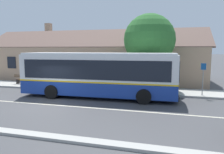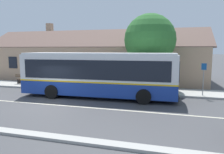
{
  "view_description": "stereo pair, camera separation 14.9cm",
  "coord_description": "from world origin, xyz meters",
  "px_view_note": "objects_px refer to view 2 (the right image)",
  "views": [
    {
      "loc": [
        7.84,
        -12.18,
        3.58
      ],
      "look_at": [
        3.79,
        2.46,
        1.62
      ],
      "focal_mm": 35.0,
      "sensor_mm": 36.0,
      "label": 1
    },
    {
      "loc": [
        7.99,
        -12.14,
        3.58
      ],
      "look_at": [
        3.79,
        2.46,
        1.62
      ],
      "focal_mm": 35.0,
      "sensor_mm": 36.0,
      "label": 2
    }
  ],
  "objects_px": {
    "transit_bus": "(98,74)",
    "street_tree_primary": "(150,40)",
    "bus_stop_sign": "(204,76)",
    "bench_by_building": "(24,80)"
  },
  "relations": [
    {
      "from": "transit_bus",
      "to": "bench_by_building",
      "type": "xyz_separation_m",
      "value": [
        -8.84,
        3.08,
        -1.2
      ]
    },
    {
      "from": "bench_by_building",
      "to": "transit_bus",
      "type": "bearing_deg",
      "value": -19.24
    },
    {
      "from": "bench_by_building",
      "to": "bus_stop_sign",
      "type": "height_order",
      "value": "bus_stop_sign"
    },
    {
      "from": "street_tree_primary",
      "to": "bus_stop_sign",
      "type": "relative_size",
      "value": 2.74
    },
    {
      "from": "bench_by_building",
      "to": "bus_stop_sign",
      "type": "relative_size",
      "value": 0.73
    },
    {
      "from": "street_tree_primary",
      "to": "bus_stop_sign",
      "type": "height_order",
      "value": "street_tree_primary"
    },
    {
      "from": "street_tree_primary",
      "to": "bus_stop_sign",
      "type": "xyz_separation_m",
      "value": [
        4.19,
        -1.99,
        -2.72
      ]
    },
    {
      "from": "transit_bus",
      "to": "street_tree_primary",
      "type": "bearing_deg",
      "value": 51.21
    },
    {
      "from": "transit_bus",
      "to": "bench_by_building",
      "type": "relative_size",
      "value": 6.53
    },
    {
      "from": "transit_bus",
      "to": "bus_stop_sign",
      "type": "bearing_deg",
      "value": 15.64
    }
  ]
}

